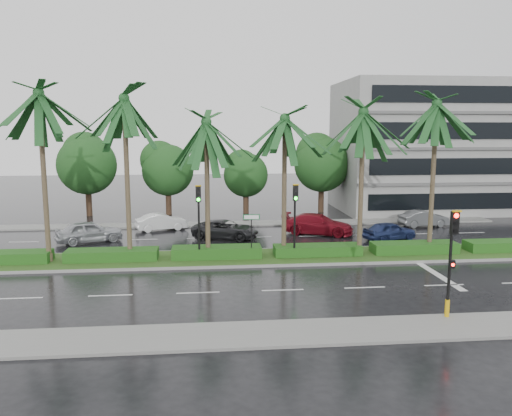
{
  "coord_description": "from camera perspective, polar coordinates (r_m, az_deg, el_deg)",
  "views": [
    {
      "loc": [
        -3.48,
        -27.56,
        7.48
      ],
      "look_at": [
        -0.64,
        1.5,
        2.96
      ],
      "focal_mm": 35.0,
      "sensor_mm": 36.0,
      "label": 1
    }
  ],
  "objects": [
    {
      "name": "ground",
      "position": [
        28.77,
        1.56,
        -6.27
      ],
      "size": [
        120.0,
        120.0,
        0.0
      ],
      "primitive_type": "plane",
      "color": "black",
      "rests_on": "ground"
    },
    {
      "name": "car_red",
      "position": [
        36.68,
        7.08,
        -1.85
      ],
      "size": [
        3.88,
        5.51,
        1.48
      ],
      "primitive_type": "imported",
      "rotation": [
        0.0,
        0.0,
        1.18
      ],
      "color": "maroon",
      "rests_on": "ground"
    },
    {
      "name": "car_grey",
      "position": [
        41.56,
        18.62,
        -1.14
      ],
      "size": [
        1.75,
        3.99,
        1.27
      ],
      "primitive_type": "imported",
      "rotation": [
        0.0,
        0.0,
        1.68
      ],
      "color": "#515355",
      "rests_on": "ground"
    },
    {
      "name": "car_blue",
      "position": [
        35.69,
        15.01,
        -2.55
      ],
      "size": [
        2.64,
        4.06,
        1.29
      ],
      "primitive_type": "imported",
      "rotation": [
        0.0,
        0.0,
        1.9
      ],
      "color": "navy",
      "rests_on": "ground"
    },
    {
      "name": "car_silver",
      "position": [
        35.58,
        -18.52,
        -2.57
      ],
      "size": [
        3.31,
        4.71,
        1.49
      ],
      "primitive_type": "imported",
      "rotation": [
        0.0,
        0.0,
        1.97
      ],
      "color": "#B0B3B8",
      "rests_on": "ground"
    },
    {
      "name": "far_sidewalk",
      "position": [
        40.4,
        -0.55,
        -1.78
      ],
      "size": [
        40.0,
        2.0,
        0.12
      ],
      "primitive_type": "cube",
      "color": "slate",
      "rests_on": "ground"
    },
    {
      "name": "building",
      "position": [
        49.97,
        18.74,
        6.64
      ],
      "size": [
        16.0,
        10.0,
        12.0
      ],
      "primitive_type": "cube",
      "color": "gray",
      "rests_on": "ground"
    },
    {
      "name": "lane_markings",
      "position": [
        28.88,
        7.69,
        -6.28
      ],
      "size": [
        34.0,
        13.06,
        0.01
      ],
      "color": "silver",
      "rests_on": "ground"
    },
    {
      "name": "street_sign",
      "position": [
        28.65,
        -0.52,
        -1.97
      ],
      "size": [
        0.95,
        0.09,
        2.6
      ],
      "color": "black",
      "rests_on": "median"
    },
    {
      "name": "median",
      "position": [
        29.71,
        1.32,
        -5.63
      ],
      "size": [
        36.0,
        4.0,
        0.15
      ],
      "color": "gray",
      "rests_on": "ground"
    },
    {
      "name": "car_white",
      "position": [
        38.55,
        -10.74,
        -1.58
      ],
      "size": [
        2.47,
        4.1,
        1.28
      ],
      "primitive_type": "imported",
      "rotation": [
        0.0,
        0.0,
        1.88
      ],
      "color": "silver",
      "rests_on": "ground"
    },
    {
      "name": "signal_median_right",
      "position": [
        28.65,
        4.49,
        -0.23
      ],
      "size": [
        0.34,
        0.42,
        4.36
      ],
      "color": "black",
      "rests_on": "median"
    },
    {
      "name": "car_darkgrey",
      "position": [
        35.08,
        -3.53,
        -2.45
      ],
      "size": [
        3.51,
        5.08,
        1.29
      ],
      "primitive_type": "imported",
      "rotation": [
        0.0,
        0.0,
        1.24
      ],
      "color": "#242427",
      "rests_on": "ground"
    },
    {
      "name": "palm_row",
      "position": [
        28.67,
        -1.15,
        10.04
      ],
      "size": [
        26.3,
        4.2,
        10.17
      ],
      "color": "#413425",
      "rests_on": "median"
    },
    {
      "name": "bg_trees",
      "position": [
        45.38,
        -1.08,
        5.06
      ],
      "size": [
        33.05,
        5.14,
        7.43
      ],
      "color": "#39271A",
      "rests_on": "ground"
    },
    {
      "name": "hedge",
      "position": [
        29.62,
        1.33,
        -4.93
      ],
      "size": [
        35.2,
        1.4,
        0.6
      ],
      "color": "#1B4E16",
      "rests_on": "median"
    },
    {
      "name": "near_sidewalk",
      "position": [
        19.2,
        5.46,
        -13.98
      ],
      "size": [
        40.0,
        2.4,
        0.12
      ],
      "primitive_type": "cube",
      "color": "slate",
      "rests_on": "ground"
    },
    {
      "name": "signal_near",
      "position": [
        21.09,
        21.42,
        -5.47
      ],
      "size": [
        0.34,
        0.45,
        4.36
      ],
      "color": "black",
      "rests_on": "near_sidewalk"
    },
    {
      "name": "signal_median_left",
      "position": [
        28.22,
        -6.57,
        -0.4
      ],
      "size": [
        0.34,
        0.42,
        4.36
      ],
      "color": "black",
      "rests_on": "median"
    }
  ]
}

